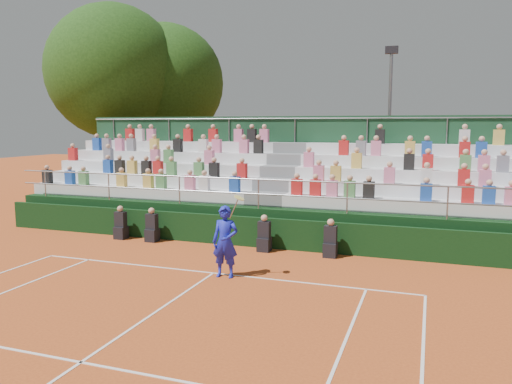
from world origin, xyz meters
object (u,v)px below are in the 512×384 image
(tree_east, at_px, (165,83))
(floodlight_mast, at_px, (389,114))
(tree_west, at_px, (114,72))
(tennis_player, at_px, (225,242))

(tree_east, height_order, floodlight_mast, tree_east)
(tree_east, distance_m, floodlight_mast, 13.01)
(tree_east, relative_size, floodlight_mast, 1.27)
(floodlight_mast, bearing_deg, tree_west, -174.73)
(tennis_player, bearing_deg, tree_west, 134.17)
(tree_west, distance_m, floodlight_mast, 14.97)
(tennis_player, height_order, tree_west, tree_west)
(tree_west, bearing_deg, floodlight_mast, 5.27)
(tree_west, distance_m, tree_east, 3.04)
(tree_west, bearing_deg, tennis_player, -45.83)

